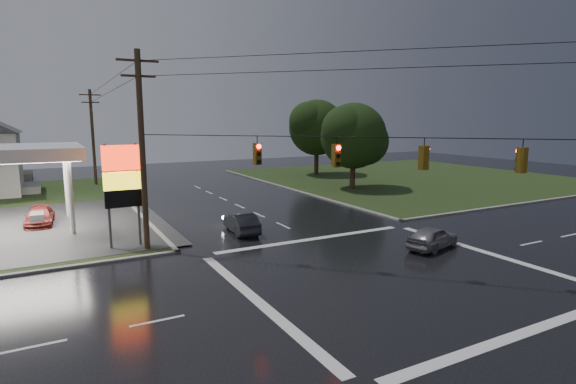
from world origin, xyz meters
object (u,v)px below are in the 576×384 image
utility_pole_nw (142,149)px  car_north (241,223)px  pylon_sign (122,179)px  car_crossing (433,237)px  car_pump (40,217)px  utility_pole_n (93,136)px  tree_ne_far (318,128)px  tree_ne_near (355,136)px

utility_pole_nw → car_north: bearing=9.8°
pylon_sign → car_crossing: pylon_sign is taller
utility_pole_nw → car_pump: bearing=119.3°
utility_pole_n → tree_ne_far: size_ratio=1.07×
pylon_sign → utility_pole_nw: size_ratio=0.55×
utility_pole_nw → utility_pole_n: (0.00, 28.50, -0.25)m
tree_ne_near → car_crossing: tree_ne_near is taller
tree_ne_near → car_north: 21.42m
utility_pole_n → car_north: (6.20, -27.43, -4.80)m
utility_pole_nw → utility_pole_n: 28.50m
car_north → car_pump: (-11.58, 8.53, -0.05)m
utility_pole_nw → car_pump: size_ratio=2.59×
car_crossing → car_pump: (-19.85, 17.07, -0.04)m
tree_ne_far → car_north: bearing=-131.1°
utility_pole_n → tree_ne_far: bearing=-8.5°
tree_ne_near → pylon_sign: bearing=-155.0°
pylon_sign → car_north: size_ratio=1.48×
utility_pole_n → tree_ne_far: (26.65, -4.01, 0.71)m
utility_pole_n → tree_ne_near: (23.64, -16.01, 0.09)m
pylon_sign → tree_ne_far: (27.65, 23.49, 2.17)m
tree_ne_near → car_pump: (-29.03, -2.89, -4.94)m
utility_pole_nw → utility_pole_n: bearing=90.0°
car_north → pylon_sign: bearing=5.8°
utility_pole_nw → car_crossing: size_ratio=2.86×
utility_pole_nw → tree_ne_far: utility_pole_nw is taller
pylon_sign → utility_pole_n: utility_pole_n is taller
pylon_sign → utility_pole_n: size_ratio=0.57×
tree_ne_near → tree_ne_far: bearing=75.9°
car_crossing → car_pump: car_crossing is taller
utility_pole_nw → tree_ne_far: 36.20m
car_crossing → car_pump: 26.18m
tree_ne_far → tree_ne_near: bearing=-104.1°
tree_ne_near → car_pump: size_ratio=2.12×
utility_pole_nw → car_north: size_ratio=2.71×
car_crossing → tree_ne_near: bearing=-40.5°
tree_ne_far → car_crossing: 34.65m
utility_pole_n → utility_pole_nw: bearing=-90.0°
car_pump → car_north: bearing=-31.9°
utility_pole_nw → car_crossing: bearing=-27.3°
utility_pole_n → car_crossing: bearing=-68.1°
tree_ne_far → car_crossing: tree_ne_far is taller
pylon_sign → tree_ne_near: 27.23m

